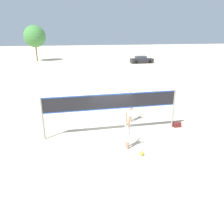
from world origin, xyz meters
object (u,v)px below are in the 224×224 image
object	(u,v)px
player_blocker	(131,106)
volleyball_net	(112,104)
volleyball	(142,153)
tree_left_cluster	(35,36)
gear_bag	(177,125)
player_spiker	(128,131)
parked_car_near	(141,60)

from	to	relation	value
player_blocker	volleyball_net	bearing A→B (deg)	-47.58
volleyball	volleyball_net	bearing A→B (deg)	107.13
volleyball	tree_left_cluster	distance (m)	43.89
volleyball_net	player_blocker	xyz separation A→B (m)	(1.67, 1.52, -0.72)
player_blocker	volleyball	size ratio (longest dim) A/B	9.72
player_blocker	gear_bag	size ratio (longest dim) A/B	4.55
player_spiker	parked_car_near	world-z (taller)	player_spiker
volleyball_net	volleyball	bearing A→B (deg)	-72.87
volleyball	player_blocker	bearing A→B (deg)	80.51
player_blocker	parked_car_near	bearing A→B (deg)	159.14
player_spiker	parked_car_near	distance (m)	35.84
player_blocker	volleyball	bearing A→B (deg)	-9.49
volleyball_net	volleyball	distance (m)	3.58
player_spiker	gear_bag	distance (m)	4.66
gear_bag	tree_left_cluster	world-z (taller)	tree_left_cluster
volleyball	tree_left_cluster	bearing A→B (deg)	102.32
player_spiker	volleyball	world-z (taller)	player_spiker
volleyball_net	player_spiker	bearing A→B (deg)	-79.39
parked_car_near	tree_left_cluster	xyz separation A→B (m)	(-21.45, 8.20, 4.56)
volleyball_net	parked_car_near	size ratio (longest dim) A/B	1.78
tree_left_cluster	parked_car_near	bearing A→B (deg)	-20.92
volleyball	gear_bag	distance (m)	4.62
parked_car_near	player_blocker	bearing A→B (deg)	-110.06
parked_car_near	volleyball_net	bearing A→B (deg)	-111.77
player_spiker	volleyball	xyz separation A→B (m)	(0.52, -0.87, -0.92)
gear_bag	tree_left_cluster	xyz separation A→B (m)	(-12.85, 39.62, 5.05)
player_spiker	tree_left_cluster	size ratio (longest dim) A/B	0.26
volleyball_net	gear_bag	world-z (taller)	volleyball_net
gear_bag	parked_car_near	distance (m)	32.59
gear_bag	tree_left_cluster	size ratio (longest dim) A/B	0.06
gear_bag	volleyball	bearing A→B (deg)	-140.04
player_spiker	gear_bag	bearing A→B (deg)	-62.72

